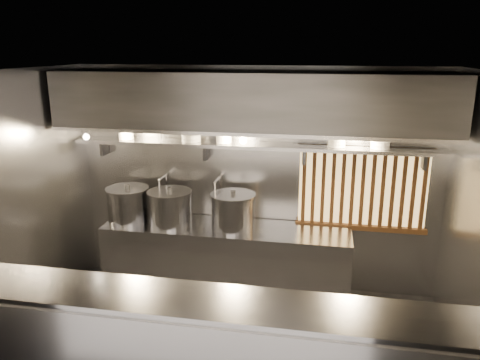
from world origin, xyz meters
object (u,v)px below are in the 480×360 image
(stock_pot_left, at_px, (128,204))
(pendant_bulb, at_px, (243,140))
(stock_pot_right, at_px, (233,211))
(stock_pot_mid, at_px, (170,208))
(heat_lamp, at_px, (84,132))

(stock_pot_left, bearing_deg, pendant_bulb, 3.20)
(stock_pot_right, bearing_deg, pendant_bulb, 42.35)
(stock_pot_mid, xyz_separation_m, stock_pot_right, (0.78, 0.01, 0.00))
(pendant_bulb, bearing_deg, stock_pot_left, -176.80)
(pendant_bulb, relative_size, stock_pot_left, 0.28)
(heat_lamp, distance_m, stock_pot_mid, 1.34)
(stock_pot_right, bearing_deg, stock_pot_mid, -179.33)
(heat_lamp, bearing_deg, stock_pot_right, 8.53)
(stock_pot_left, relative_size, stock_pot_mid, 1.04)
(pendant_bulb, xyz_separation_m, stock_pot_left, (-1.44, -0.08, -0.84))
(stock_pot_mid, bearing_deg, pendant_bulb, 6.73)
(heat_lamp, xyz_separation_m, stock_pot_left, (0.36, 0.27, -0.95))
(stock_pot_mid, bearing_deg, stock_pot_left, 177.48)
(heat_lamp, xyz_separation_m, stock_pot_mid, (0.91, 0.24, -0.95))
(heat_lamp, xyz_separation_m, stock_pot_right, (1.69, 0.25, -0.95))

